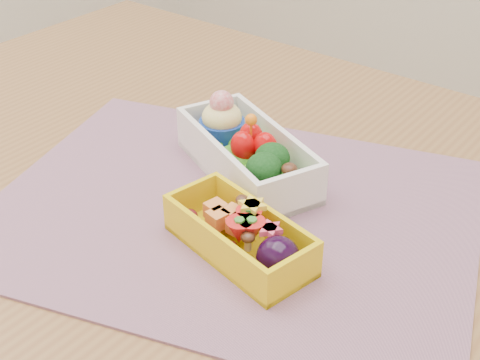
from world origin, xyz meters
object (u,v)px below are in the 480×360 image
Objects in this scene: table at (245,271)px; bento_white at (246,153)px; placemat at (231,211)px; bento_yellow at (241,235)px.

bento_white is at bearing 126.88° from table.
placemat is 3.05× the size of bento_yellow.
bento_white is 1.28× the size of bento_yellow.
bento_white is at bearing 137.46° from bento_yellow.
bento_white is (-0.03, 0.07, 0.03)m from placemat.
bento_white is 0.14m from bento_yellow.
placemat is 0.08m from bento_yellow.
bento_yellow reaches higher than placemat.
placemat is at bearing -41.31° from bento_white.
bento_yellow is at bearing -43.74° from placemat.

